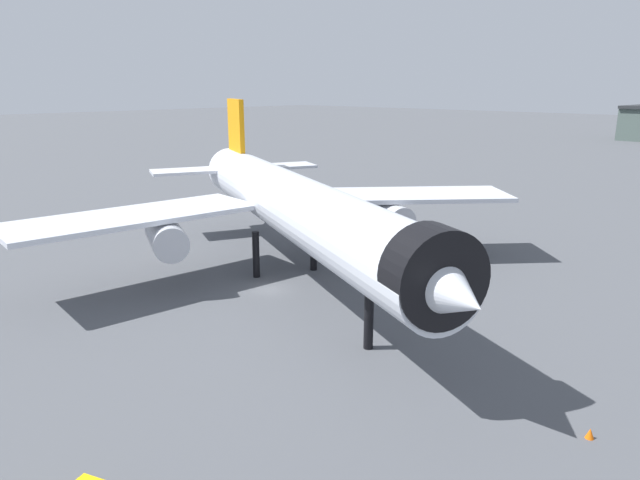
# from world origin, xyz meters

# --- Properties ---
(ground) EXTENTS (900.00, 900.00, 0.00)m
(ground) POSITION_xyz_m (0.00, 0.00, 0.00)
(ground) COLOR #4C4F54
(airliner_near_gate) EXTENTS (64.19, 57.36, 19.87)m
(airliner_near_gate) POSITION_xyz_m (-0.47, 3.99, 8.76)
(airliner_near_gate) COLOR silver
(airliner_near_gate) RESTS_ON ground
(baggage_tug_wing) EXTENTS (3.24, 3.53, 1.85)m
(baggage_tug_wing) POSITION_xyz_m (-39.67, -3.46, 0.97)
(baggage_tug_wing) COLOR black
(baggage_tug_wing) RESTS_ON ground
(traffic_cone_near_nose) EXTENTS (0.56, 0.56, 0.70)m
(traffic_cone_near_nose) POSITION_xyz_m (35.55, -4.45, 0.35)
(traffic_cone_near_nose) COLOR #F2600C
(traffic_cone_near_nose) RESTS_ON ground
(traffic_cone_wingtip) EXTENTS (0.45, 0.45, 0.56)m
(traffic_cone_wingtip) POSITION_xyz_m (-38.29, 13.51, 0.28)
(traffic_cone_wingtip) COLOR #F2600C
(traffic_cone_wingtip) RESTS_ON ground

